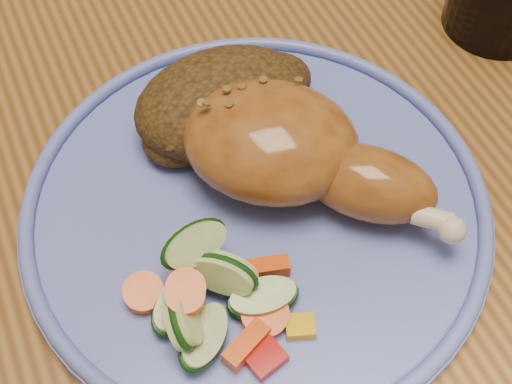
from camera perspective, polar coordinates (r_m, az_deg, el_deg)
dining_table at (r=0.58m, az=1.08°, el=-0.98°), size 0.90×1.40×0.75m
plate at (r=0.47m, az=-0.00°, el=-1.45°), size 0.31×0.31×0.01m
plate_rim at (r=0.46m, az=-0.00°, el=-0.70°), size 0.31×0.31×0.01m
chicken_leg at (r=0.46m, az=3.04°, el=3.26°), size 0.17×0.18×0.06m
rice_pilaf at (r=0.50m, az=-2.46°, el=7.21°), size 0.13×0.09×0.05m
vegetable_pile at (r=0.42m, az=-3.66°, el=-8.44°), size 0.10×0.11×0.05m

